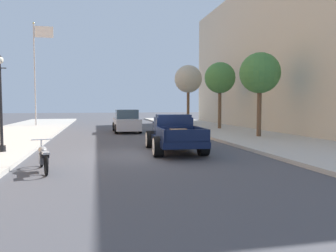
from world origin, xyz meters
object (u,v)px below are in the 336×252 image
Objects in this scene: car_background_silver at (127,122)px; street_lamp_near at (0,95)px; street_tree_second at (220,78)px; street_tree_third at (188,79)px; flagpole at (37,63)px; street_tree_nearest at (260,73)px; motorcycle_parked at (43,157)px; hotrod_truck_navy at (173,133)px.

car_background_silver is 1.12× the size of street_lamp_near.
street_tree_second is 0.93× the size of street_tree_third.
street_tree_third reaches higher than street_lamp_near.
flagpole is 1.87× the size of street_tree_nearest.
street_tree_nearest is at bearing -43.74° from flagpole.
street_tree_third is at bearing 62.75° from motorcycle_parked.
street_tree_third reaches higher than street_tree_second.
street_tree_second is (11.05, 13.95, 3.63)m from motorcycle_parked.
street_lamp_near reaches higher than hotrod_truck_navy.
motorcycle_parked is at bearing -144.21° from hotrod_truck_navy.
street_tree_second is at bearing 51.62° from motorcycle_parked.
flagpole is 20.10m from street_tree_nearest.
car_background_silver reaches higher than motorcycle_parked.
street_tree_third is (13.60, -1.57, -1.38)m from flagpole.
flagpole is at bearing 94.69° from street_lamp_near.
street_tree_second is at bearing -80.08° from street_tree_third.
car_background_silver is 10.09m from street_tree_nearest.
car_background_silver is 8.04m from street_tree_second.
flagpole is at bearing 99.49° from motorcycle_parked.
street_tree_third is at bearing 99.92° from street_tree_second.
flagpole is at bearing 173.42° from street_tree_third.
street_lamp_near is 0.69× the size of street_tree_third.
street_tree_nearest reaches higher than hotrod_truck_navy.
street_lamp_near is at bearing -141.93° from street_tree_second.
street_lamp_near is 13.59m from street_tree_nearest.
flagpole is (-3.53, 21.12, 5.33)m from motorcycle_parked.
street_tree_second reaches higher than motorcycle_parked.
flagpole reaches higher than car_background_silver.
street_lamp_near is 17.85m from flagpole.
street_lamp_near is 0.79× the size of street_tree_nearest.
car_background_silver is at bearing 59.82° from street_lamp_near.
street_lamp_near is 0.75× the size of street_tree_second.
street_lamp_near is at bearing -85.31° from flagpole.
street_tree_second is (6.20, 10.45, 3.32)m from hotrod_truck_navy.
car_background_silver is 0.77× the size of street_tree_third.
street_tree_third is at bearing -6.58° from flagpole.
flagpole is 13.76m from street_tree_third.
motorcycle_parked is 22.07m from flagpole.
street_tree_third is at bearing 93.95° from street_tree_nearest.
street_tree_third reaches higher than motorcycle_parked.
street_tree_second is at bearing 2.18° from car_background_silver.
street_tree_nearest is at bearing -91.14° from street_tree_second.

